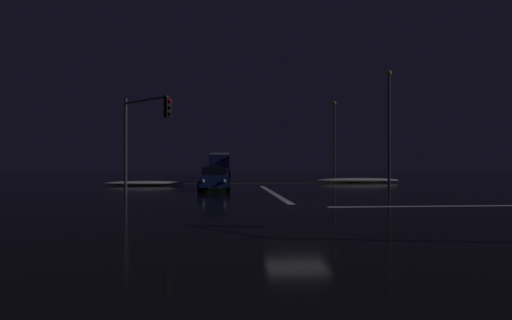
# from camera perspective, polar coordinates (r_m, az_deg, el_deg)

# --- Properties ---
(ground) EXTENTS (120.00, 120.00, 0.10)m
(ground) POSITION_cam_1_polar(r_m,az_deg,el_deg) (17.85, 5.47, -6.51)
(ground) COLOR black
(stop_line_north) EXTENTS (0.35, 14.73, 0.01)m
(stop_line_north) POSITION_cam_1_polar(r_m,az_deg,el_deg) (26.31, 2.22, -4.40)
(stop_line_north) COLOR white
(stop_line_north) RESTS_ON ground
(centre_line_ns) EXTENTS (22.00, 0.15, 0.01)m
(centre_line_ns) POSITION_cam_1_polar(r_m,az_deg,el_deg) (37.84, 0.16, -3.16)
(centre_line_ns) COLOR yellow
(centre_line_ns) RESTS_ON ground
(crosswalk_bar_east) EXTENTS (14.73, 0.40, 0.01)m
(crosswalk_bar_east) POSITION_cam_1_polar(r_m,az_deg,el_deg) (21.15, 29.44, -5.36)
(crosswalk_bar_east) COLOR white
(crosswalk_bar_east) RESTS_ON ground
(snow_bank_left_curb) EXTENTS (6.50, 1.50, 0.35)m
(snow_bank_left_curb) POSITION_cam_1_polar(r_m,az_deg,el_deg) (35.74, -14.70, -3.03)
(snow_bank_left_curb) COLOR white
(snow_bank_left_curb) RESTS_ON ground
(snow_bank_right_curb) EXTENTS (7.71, 1.50, 0.42)m
(snow_bank_right_curb) POSITION_cam_1_polar(r_m,az_deg,el_deg) (40.29, 13.52, -2.68)
(snow_bank_right_curb) COLOR white
(snow_bank_right_curb) RESTS_ON ground
(sedan_blue) EXTENTS (2.02, 4.33, 1.57)m
(sedan_blue) POSITION_cam_1_polar(r_m,az_deg,el_deg) (28.39, -5.62, -2.49)
(sedan_blue) COLOR navy
(sedan_blue) RESTS_ON ground
(sedan_green) EXTENTS (2.02, 4.33, 1.57)m
(sedan_green) POSITION_cam_1_polar(r_m,az_deg,el_deg) (34.75, -5.25, -2.09)
(sedan_green) COLOR #14512D
(sedan_green) RESTS_ON ground
(sedan_white) EXTENTS (2.02, 4.33, 1.57)m
(sedan_white) POSITION_cam_1_polar(r_m,az_deg,el_deg) (40.62, -5.81, -1.83)
(sedan_white) COLOR silver
(sedan_white) RESTS_ON ground
(sedan_orange) EXTENTS (2.02, 4.33, 1.57)m
(sedan_orange) POSITION_cam_1_polar(r_m,az_deg,el_deg) (46.79, -5.60, -1.63)
(sedan_orange) COLOR #C66014
(sedan_orange) RESTS_ON ground
(box_truck) EXTENTS (2.68, 8.28, 3.08)m
(box_truck) POSITION_cam_1_polar(r_m,az_deg,el_deg) (54.19, -4.92, -0.49)
(box_truck) COLOR navy
(box_truck) RESTS_ON ground
(traffic_signal_nw) EXTENTS (3.23, 3.23, 5.80)m
(traffic_signal_nw) POSITION_cam_1_polar(r_m,az_deg,el_deg) (25.68, -14.89, 4.47)
(traffic_signal_nw) COLOR #4C4C51
(traffic_signal_nw) RESTS_ON ground
(streetlamp_right_near) EXTENTS (0.44, 0.44, 8.96)m
(streetlamp_right_near) POSITION_cam_1_polar(r_m,az_deg,el_deg) (34.30, 17.43, 5.21)
(streetlamp_right_near) COLOR #424247
(streetlamp_right_near) RESTS_ON ground
(streetlamp_right_far) EXTENTS (0.44, 0.44, 8.89)m
(streetlamp_right_far) POSITION_cam_1_polar(r_m,az_deg,el_deg) (49.45, 10.47, 3.46)
(streetlamp_right_far) COLOR #424247
(streetlamp_right_far) RESTS_ON ground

